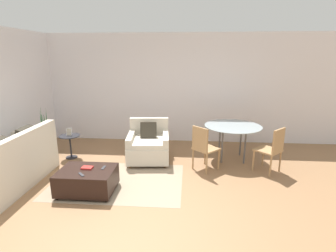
% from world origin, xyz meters
% --- Properties ---
extents(ground_plane, '(20.00, 20.00, 0.00)m').
position_xyz_m(ground_plane, '(0.00, 0.00, 0.00)').
color(ground_plane, '#936B47').
extents(wall_back, '(12.00, 0.06, 2.75)m').
position_xyz_m(wall_back, '(0.00, 3.28, 1.38)').
color(wall_back, white).
rests_on(wall_back, ground_plane).
extents(wall_left, '(0.06, 12.00, 2.75)m').
position_xyz_m(wall_left, '(-2.89, 1.50, 1.38)').
color(wall_left, white).
rests_on(wall_left, ground_plane).
extents(area_rug, '(2.31, 1.60, 0.01)m').
position_xyz_m(area_rug, '(-0.49, 0.81, 0.00)').
color(area_rug, gray).
rests_on(area_rug, ground_plane).
extents(couch, '(0.91, 1.79, 0.97)m').
position_xyz_m(couch, '(-2.31, 0.54, 0.33)').
color(couch, beige).
rests_on(couch, ground_plane).
extents(armchair, '(0.94, 1.02, 0.85)m').
position_xyz_m(armchair, '(-0.09, 1.87, 0.33)').
color(armchair, beige).
rests_on(armchair, ground_plane).
extents(ottoman, '(0.90, 0.68, 0.39)m').
position_xyz_m(ottoman, '(-0.89, 0.40, 0.22)').
color(ottoman, black).
rests_on(ottoman, ground_plane).
extents(book_stack, '(0.18, 0.13, 0.03)m').
position_xyz_m(book_stack, '(-0.90, 0.45, 0.41)').
color(book_stack, '#B72D28').
rests_on(book_stack, ottoman).
extents(tv_remote_primary, '(0.14, 0.14, 0.01)m').
position_xyz_m(tv_remote_primary, '(-0.90, 0.21, 0.40)').
color(tv_remote_primary, '#333338').
rests_on(tv_remote_primary, ottoman).
extents(tv_remote_secondary, '(0.04, 0.15, 0.01)m').
position_xyz_m(tv_remote_secondary, '(-0.64, 0.49, 0.40)').
color(tv_remote_secondary, '#333338').
rests_on(tv_remote_secondary, ottoman).
extents(potted_plant, '(0.39, 0.39, 1.15)m').
position_xyz_m(potted_plant, '(-2.38, 1.85, 0.26)').
color(potted_plant, '#333338').
rests_on(potted_plant, ground_plane).
extents(side_table, '(0.45, 0.45, 0.52)m').
position_xyz_m(side_table, '(-1.82, 1.84, 0.37)').
color(side_table, black).
rests_on(side_table, ground_plane).
extents(picture_frame, '(0.12, 0.07, 0.17)m').
position_xyz_m(picture_frame, '(-1.82, 1.84, 0.60)').
color(picture_frame, silver).
rests_on(picture_frame, side_table).
extents(dining_table, '(1.20, 1.20, 0.76)m').
position_xyz_m(dining_table, '(1.71, 2.05, 0.68)').
color(dining_table, '#99A8AD').
rests_on(dining_table, ground_plane).
extents(dining_chair_near_left, '(0.59, 0.59, 0.90)m').
position_xyz_m(dining_chair_near_left, '(1.05, 1.40, 0.52)').
color(dining_chair_near_left, tan).
rests_on(dining_chair_near_left, ground_plane).
extents(dining_chair_near_right, '(0.59, 0.59, 0.90)m').
position_xyz_m(dining_chair_near_right, '(2.36, 1.40, 0.52)').
color(dining_chair_near_right, tan).
rests_on(dining_chair_near_right, ground_plane).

